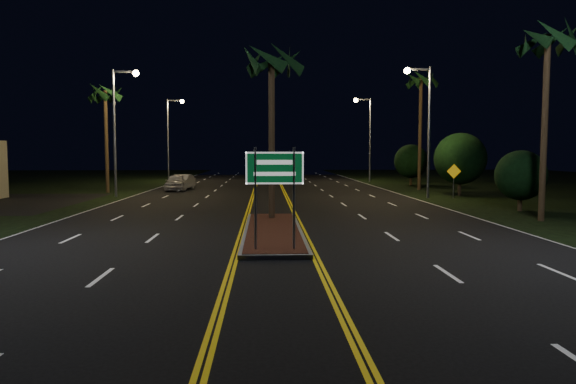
{
  "coord_description": "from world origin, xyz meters",
  "views": [
    {
      "loc": [
        -0.28,
        -13.09,
        3.18
      ],
      "look_at": [
        0.44,
        3.48,
        1.9
      ],
      "focal_mm": 32.0,
      "sensor_mm": 36.0,
      "label": 1
    }
  ],
  "objects": [
    {
      "name": "streetlight_left_mid",
      "position": [
        -10.61,
        24.0,
        5.66
      ],
      "size": [
        1.91,
        0.44,
        9.0
      ],
      "color": "gray",
      "rests_on": "ground"
    },
    {
      "name": "median_island",
      "position": [
        0.0,
        7.0,
        0.08
      ],
      "size": [
        2.25,
        10.25,
        0.17
      ],
      "color": "gray",
      "rests_on": "ground"
    },
    {
      "name": "palm_right_near",
      "position": [
        12.5,
        10.0,
        8.21
      ],
      "size": [
        2.4,
        2.4,
        9.3
      ],
      "color": "#382819",
      "rests_on": "ground"
    },
    {
      "name": "streetlight_right_mid",
      "position": [
        10.61,
        22.0,
        5.66
      ],
      "size": [
        1.91,
        0.44,
        9.0
      ],
      "color": "gray",
      "rests_on": "ground"
    },
    {
      "name": "palm_left_far",
      "position": [
        -12.8,
        28.0,
        7.75
      ],
      "size": [
        2.4,
        2.4,
        8.8
      ],
      "color": "#382819",
      "rests_on": "ground"
    },
    {
      "name": "ground",
      "position": [
        0.0,
        0.0,
        0.0
      ],
      "size": [
        120.0,
        120.0,
        0.0
      ],
      "primitive_type": "plane",
      "color": "black",
      "rests_on": "ground"
    },
    {
      "name": "warning_sign",
      "position": [
        12.78,
        21.92,
        1.53
      ],
      "size": [
        1.0,
        0.08,
        2.37
      ],
      "rotation": [
        0.0,
        0.0,
        0.02
      ],
      "color": "gray",
      "rests_on": "ground"
    },
    {
      "name": "car_far",
      "position": [
        -7.46,
        31.06,
        0.75
      ],
      "size": [
        2.54,
        4.74,
        1.51
      ],
      "primitive_type": "imported",
      "rotation": [
        0.0,
        0.0,
        -0.14
      ],
      "color": "silver",
      "rests_on": "ground"
    },
    {
      "name": "streetlight_left_far",
      "position": [
        -10.61,
        44.0,
        5.66
      ],
      "size": [
        1.91,
        0.44,
        9.0
      ],
      "color": "gray",
      "rests_on": "ground"
    },
    {
      "name": "car_near",
      "position": [
        -7.77,
        30.02,
        0.8
      ],
      "size": [
        2.33,
        4.92,
        1.6
      ],
      "primitive_type": "imported",
      "rotation": [
        0.0,
        0.0,
        0.06
      ],
      "color": "#B3B2B9",
      "rests_on": "ground"
    },
    {
      "name": "palm_median",
      "position": [
        0.0,
        10.5,
        7.28
      ],
      "size": [
        2.4,
        2.4,
        8.3
      ],
      "color": "#382819",
      "rests_on": "ground"
    },
    {
      "name": "streetlight_right_far",
      "position": [
        10.61,
        42.0,
        5.66
      ],
      "size": [
        1.91,
        0.44,
        9.0
      ],
      "color": "gray",
      "rests_on": "ground"
    },
    {
      "name": "shrub_near",
      "position": [
        13.5,
        14.0,
        1.95
      ],
      "size": [
        2.7,
        2.7,
        3.3
      ],
      "color": "#382819",
      "rests_on": "ground"
    },
    {
      "name": "shrub_mid",
      "position": [
        14.0,
        24.0,
        2.73
      ],
      "size": [
        3.78,
        3.78,
        4.62
      ],
      "color": "#382819",
      "rests_on": "ground"
    },
    {
      "name": "palm_right_far",
      "position": [
        12.8,
        30.0,
        9.14
      ],
      "size": [
        2.4,
        2.4,
        10.3
      ],
      "color": "#382819",
      "rests_on": "ground"
    },
    {
      "name": "shrub_far",
      "position": [
        13.8,
        36.0,
        2.34
      ],
      "size": [
        3.24,
        3.24,
        3.96
      ],
      "color": "#382819",
      "rests_on": "ground"
    },
    {
      "name": "highway_sign",
      "position": [
        0.0,
        2.8,
        2.4
      ],
      "size": [
        1.8,
        0.08,
        3.2
      ],
      "color": "gray",
      "rests_on": "ground"
    }
  ]
}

